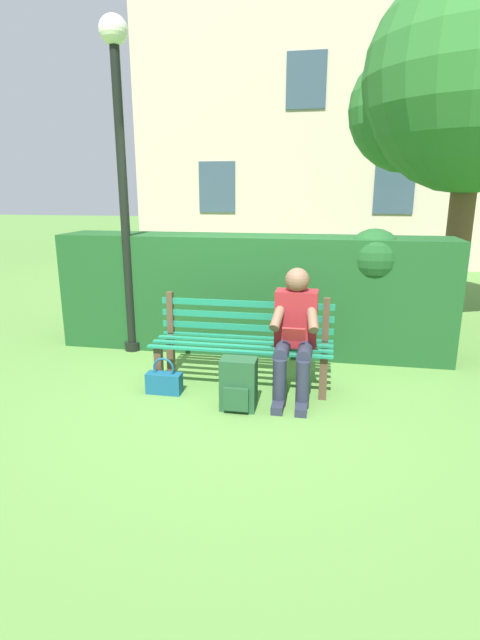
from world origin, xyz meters
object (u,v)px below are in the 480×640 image
object	(u,v)px
backpack	(238,385)
handbag	(164,382)
park_bench	(243,340)
person_seated	(295,330)
tree	(464,85)
lamp_post	(121,148)

from	to	relation	value
backpack	handbag	world-z (taller)	backpack
park_bench	backpack	size ratio (longest dim) A/B	3.76
person_seated	tree	world-z (taller)	tree
park_bench	lamp_post	distance (m)	2.45
backpack	tree	bearing A→B (deg)	-123.60
person_seated	backpack	size ratio (longest dim) A/B	2.55
backpack	park_bench	bearing A→B (deg)	-83.78
person_seated	tree	xyz separation A→B (m)	(-1.90, -3.09, 2.53)
park_bench	lamp_post	world-z (taller)	lamp_post
tree	lamp_post	world-z (taller)	tree
tree	person_seated	bearing A→B (deg)	58.49
park_bench	backpack	bearing A→B (deg)	96.22
person_seated	lamp_post	size ratio (longest dim) A/B	0.33
tree	handbag	world-z (taller)	tree
handbag	lamp_post	xyz separation A→B (m)	(0.78, -1.12, 2.15)
park_bench	backpack	world-z (taller)	park_bench
lamp_post	park_bench	bearing A→B (deg)	153.51
tree	handbag	size ratio (longest dim) A/B	13.48
park_bench	tree	bearing A→B (deg)	-129.45
person_seated	lamp_post	world-z (taller)	lamp_post
person_seated	tree	distance (m)	4.42
tree	backpack	world-z (taller)	tree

